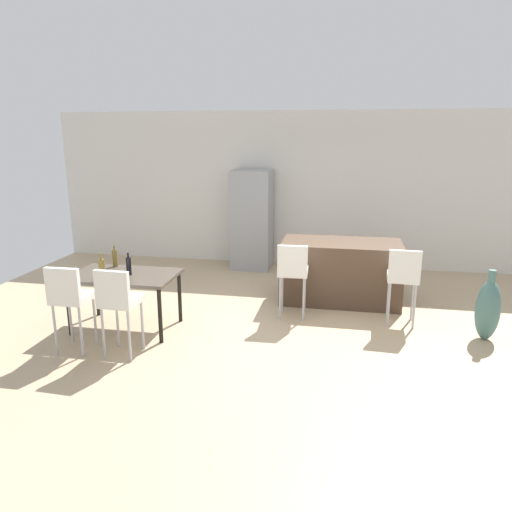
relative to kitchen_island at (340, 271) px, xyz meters
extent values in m
plane|color=tan|center=(-0.66, -1.04, -0.46)|extent=(10.00, 10.00, 0.00)
cube|color=silver|center=(-0.66, 2.04, 0.99)|extent=(10.00, 0.12, 2.90)
cube|color=#4C3828|center=(0.00, 0.00, 0.00)|extent=(1.77, 0.89, 0.92)
cube|color=white|center=(-0.64, -0.77, 0.19)|extent=(0.41, 0.41, 0.08)
cube|color=white|center=(-0.63, -0.94, 0.41)|extent=(0.40, 0.07, 0.36)
cylinder|color=#B2B2B7|center=(-0.80, -0.61, -0.16)|extent=(0.03, 0.03, 0.61)
cylinder|color=#B2B2B7|center=(-0.48, -0.60, -0.16)|extent=(0.03, 0.03, 0.61)
cylinder|color=#B2B2B7|center=(-0.79, -0.93, -0.16)|extent=(0.03, 0.03, 0.61)
cylinder|color=#B2B2B7|center=(-0.47, -0.92, -0.16)|extent=(0.03, 0.03, 0.61)
cube|color=white|center=(0.81, -0.77, 0.19)|extent=(0.42, 0.42, 0.08)
cube|color=white|center=(0.81, -0.94, 0.41)|extent=(0.40, 0.08, 0.36)
cylinder|color=#B2B2B7|center=(0.66, -0.60, -0.16)|extent=(0.03, 0.03, 0.61)
cylinder|color=#B2B2B7|center=(0.98, -0.62, -0.16)|extent=(0.03, 0.03, 0.61)
cylinder|color=#B2B2B7|center=(0.65, -0.92, -0.16)|extent=(0.03, 0.03, 0.61)
cylinder|color=#B2B2B7|center=(0.97, -0.93, -0.16)|extent=(0.03, 0.03, 0.61)
cube|color=#4C4238|center=(-2.72, -1.60, 0.26)|extent=(1.33, 0.82, 0.04)
cylinder|color=black|center=(-3.33, -1.25, -0.11)|extent=(0.05, 0.05, 0.70)
cylinder|color=black|center=(-2.11, -1.25, -0.11)|extent=(0.05, 0.05, 0.70)
cylinder|color=black|center=(-3.33, -1.95, -0.11)|extent=(0.05, 0.05, 0.70)
cylinder|color=black|center=(-2.11, -1.95, -0.11)|extent=(0.05, 0.05, 0.70)
cube|color=white|center=(-3.02, -2.31, 0.19)|extent=(0.41, 0.41, 0.08)
cube|color=white|center=(-3.02, -2.48, 0.41)|extent=(0.40, 0.07, 0.36)
cylinder|color=#B2B2B7|center=(-3.18, -2.15, -0.16)|extent=(0.03, 0.03, 0.61)
cylinder|color=#B2B2B7|center=(-2.86, -2.15, -0.16)|extent=(0.03, 0.03, 0.61)
cylinder|color=#B2B2B7|center=(-3.18, -2.47, -0.16)|extent=(0.03, 0.03, 0.61)
cylinder|color=#B2B2B7|center=(-2.86, -2.47, -0.16)|extent=(0.03, 0.03, 0.61)
cube|color=white|center=(-2.42, -2.31, 0.19)|extent=(0.42, 0.42, 0.08)
cube|color=white|center=(-2.43, -2.48, 0.41)|extent=(0.40, 0.08, 0.36)
cylinder|color=#B2B2B7|center=(-2.57, -2.14, -0.16)|extent=(0.03, 0.03, 0.61)
cylinder|color=#B2B2B7|center=(-2.25, -2.16, -0.16)|extent=(0.03, 0.03, 0.61)
cylinder|color=#B2B2B7|center=(-2.59, -2.46, -0.16)|extent=(0.03, 0.03, 0.61)
cylinder|color=#B2B2B7|center=(-2.27, -2.48, -0.16)|extent=(0.03, 0.03, 0.61)
cylinder|color=brown|center=(-2.87, -1.88, 0.41)|extent=(0.08, 0.08, 0.26)
cylinder|color=brown|center=(-2.87, -1.88, 0.58)|extent=(0.03, 0.03, 0.08)
cylinder|color=brown|center=(-3.00, -1.29, 0.40)|extent=(0.07, 0.07, 0.23)
cylinder|color=brown|center=(-3.00, -1.29, 0.54)|extent=(0.02, 0.02, 0.06)
cylinder|color=black|center=(-2.64, -1.62, 0.39)|extent=(0.06, 0.06, 0.23)
cylinder|color=black|center=(-2.64, -1.62, 0.54)|extent=(0.02, 0.02, 0.06)
cylinder|color=silver|center=(-3.18, -1.95, 0.28)|extent=(0.06, 0.06, 0.00)
cylinder|color=silver|center=(-3.18, -1.95, 0.32)|extent=(0.01, 0.01, 0.08)
cone|color=silver|center=(-3.18, -1.95, 0.41)|extent=(0.07, 0.07, 0.09)
cube|color=#939699|center=(-1.68, 1.60, 0.46)|extent=(0.72, 0.68, 1.84)
ellipsoid|color=#47706B|center=(1.80, -1.11, -0.08)|extent=(0.29, 0.29, 0.76)
cylinder|color=#47706B|center=(1.80, -1.11, 0.36)|extent=(0.09, 0.09, 0.15)
camera|label=1|loc=(0.02, -6.99, 2.02)|focal=33.20mm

